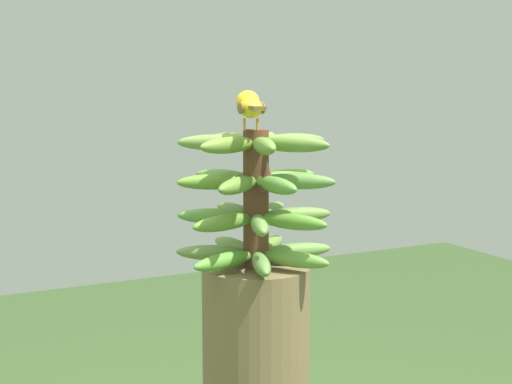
{
  "coord_description": "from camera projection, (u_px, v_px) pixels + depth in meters",
  "views": [
    {
      "loc": [
        0.69,
        1.36,
        1.46
      ],
      "look_at": [
        0.0,
        0.0,
        1.24
      ],
      "focal_mm": 53.21,
      "sensor_mm": 36.0,
      "label": 1
    }
  ],
  "objects": [
    {
      "name": "banana_bunch",
      "position": [
        256.0,
        199.0,
        1.54
      ],
      "size": [
        0.33,
        0.33,
        0.28
      ],
      "color": "brown",
      "rests_on": "banana_tree"
    },
    {
      "name": "perched_bird",
      "position": [
        250.0,
        106.0,
        1.5
      ],
      "size": [
        0.08,
        0.19,
        0.08
      ],
      "color": "#C68933",
      "rests_on": "banana_bunch"
    }
  ]
}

